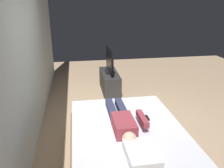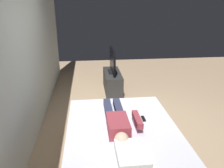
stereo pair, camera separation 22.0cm
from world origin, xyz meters
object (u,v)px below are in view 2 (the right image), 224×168
(remote, at_px, (143,119))
(tv_stand, at_px, (113,82))
(bed, at_px, (122,143))
(pillow, at_px, (132,155))
(tv, at_px, (113,61))
(person, at_px, (118,121))

(remote, distance_m, tv_stand, 2.48)
(bed, bearing_deg, remote, -62.48)
(pillow, distance_m, tv, 3.34)
(person, bearing_deg, remote, -69.53)
(tv, bearing_deg, person, 175.25)
(tv_stand, bearing_deg, pillow, 177.29)
(person, xyz_separation_m, remote, (0.15, -0.40, -0.07))
(pillow, relative_size, remote, 3.20)
(pillow, bearing_deg, person, 4.70)
(person, distance_m, tv_stand, 2.64)
(bed, bearing_deg, tv_stand, -3.42)
(bed, height_order, tv, tv)
(tv_stand, height_order, tv, tv)
(remote, relative_size, tv, 0.17)
(tv_stand, bearing_deg, bed, 176.58)
(remote, bearing_deg, pillow, 158.41)
(person, height_order, tv_stand, person)
(pillow, bearing_deg, remote, -21.59)
(remote, height_order, tv_stand, remote)
(person, bearing_deg, pillow, -175.30)
(person, height_order, remote, person)
(pillow, xyz_separation_m, tv_stand, (3.33, -0.16, -0.35))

